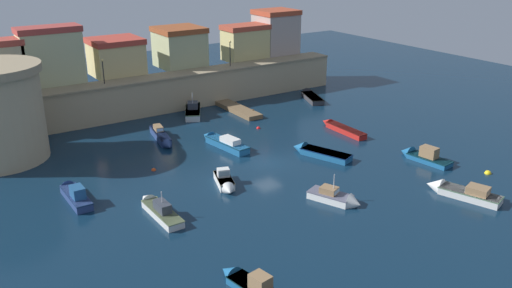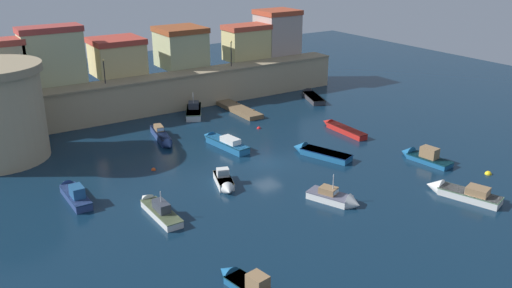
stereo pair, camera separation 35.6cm
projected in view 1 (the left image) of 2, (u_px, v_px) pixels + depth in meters
ground_plane at (267, 163)px, 54.44m from camera, size 124.47×124.47×0.00m
quay_wall at (171, 92)px, 71.10m from camera, size 50.79×3.64×4.66m
old_town_backdrop at (158, 48)px, 72.60m from camera, size 47.39×6.24×7.19m
pier_dock at (238, 109)px, 70.66m from camera, size 2.08×8.55×0.70m
quay_lamp_0 at (103, 67)px, 65.03m from camera, size 0.32×0.32×3.07m
quay_lamp_1 at (230, 49)px, 74.18m from camera, size 0.32×0.32×3.54m
moored_boat_0 at (310, 96)px, 76.57m from camera, size 3.93×6.92×1.57m
moored_boat_1 at (460, 191)px, 47.17m from camera, size 3.57×6.68×1.79m
moored_boat_2 at (193, 109)px, 70.04m from camera, size 4.98×7.25×3.53m
moored_boat_3 at (223, 142)px, 58.65m from camera, size 2.41×7.46×1.65m
moored_boat_4 at (316, 152)px, 56.26m from camera, size 3.84×6.86×1.59m
moored_boat_5 at (74, 193)px, 46.66m from camera, size 1.44×6.47×1.97m
moored_boat_6 at (341, 128)px, 63.43m from camera, size 1.37×7.31×1.13m
moored_boat_7 at (225, 182)px, 48.91m from camera, size 2.62×4.55×1.74m
moored_boat_8 at (338, 198)px, 45.99m from camera, size 3.30×4.99×2.98m
moored_boat_9 at (162, 137)px, 60.18m from camera, size 2.30×7.11×1.49m
moored_boat_10 at (158, 208)px, 44.18m from camera, size 1.50×6.63×2.68m
moored_boat_11 at (249, 283)px, 34.49m from camera, size 2.31×5.76×1.99m
moored_boat_12 at (422, 156)px, 55.02m from camera, size 2.32×5.79×2.14m
mooring_buoy_0 at (154, 170)px, 52.62m from camera, size 0.45×0.45×0.45m
mooring_buoy_1 at (258, 128)px, 64.36m from camera, size 0.47×0.47×0.47m
mooring_buoy_2 at (488, 174)px, 51.87m from camera, size 0.63×0.63×0.63m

